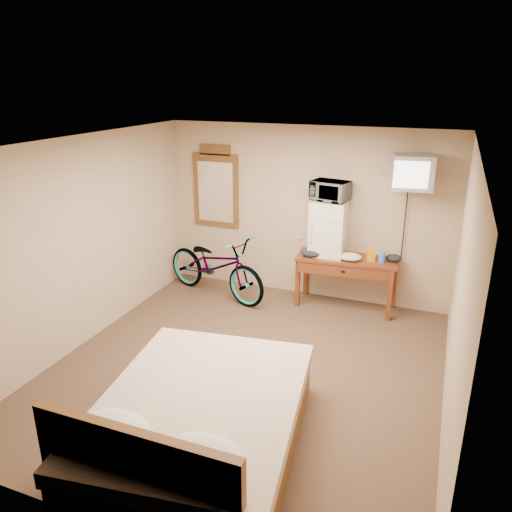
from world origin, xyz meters
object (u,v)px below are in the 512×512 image
desk (346,266)px  microwave (330,191)px  crt_television (413,172)px  bed (198,424)px  blue_cup (382,257)px  bicycle (216,265)px  mini_fridge (328,228)px  wall_mirror (216,187)px

desk → microwave: 1.07m
crt_television → bed: (-1.33, -3.39, -1.70)m
microwave → bed: bearing=-82.3°
bed → crt_television: bearing=68.6°
crt_television → bed: bearing=-111.4°
blue_cup → crt_television: size_ratio=0.25×
bicycle → blue_cup: bearing=-66.2°
mini_fridge → bed: size_ratio=0.32×
desk → wall_mirror: bearing=172.6°
crt_television → desk: bearing=-178.3°
mini_fridge → bed: 3.55m
crt_television → bed: 4.02m
bed → blue_cup: bearing=72.7°
blue_cup → crt_television: (0.28, 0.03, 1.17)m
mini_fridge → wall_mirror: (-1.82, 0.20, 0.39)m
mini_fridge → bicycle: mini_fridge is taller
desk → bed: (-0.57, -3.37, -0.34)m
crt_television → bed: size_ratio=0.25×
bed → microwave: bearing=85.4°
bicycle → bed: size_ratio=0.76×
bicycle → microwave: bearing=-60.5°
crt_television → bed: crt_television is taller
bicycle → desk: bearing=-64.5°
blue_cup → bed: (-1.05, -3.36, -0.54)m
microwave → crt_television: (1.05, -0.05, 0.33)m
microwave → bicycle: 2.01m
desk → microwave: size_ratio=2.89×
microwave → crt_television: 1.10m
blue_cup → wall_mirror: bearing=173.9°
mini_fridge → microwave: bearing=56.3°
mini_fridge → crt_television: crt_television is taller
desk → crt_television: (0.75, 0.02, 1.36)m
mini_fridge → blue_cup: size_ratio=5.04×
desk → microwave: (-0.30, 0.07, 1.03)m
wall_mirror → bicycle: 1.20m
microwave → blue_cup: bearing=6.9°
crt_television → bicycle: size_ratio=0.34×
mini_fridge → bicycle: bearing=-167.7°
blue_cup → bed: size_ratio=0.06×
desk → crt_television: crt_television is taller
blue_cup → wall_mirror: (-2.59, 0.28, 0.70)m
blue_cup → bed: bearing=-107.3°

